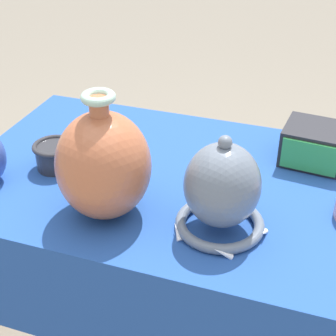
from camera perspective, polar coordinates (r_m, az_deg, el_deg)
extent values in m
cylinder|color=#38383D|center=(1.82, -10.38, -4.88)|extent=(0.04, 0.04, 0.75)
cube|color=#38383D|center=(1.23, 2.16, -2.01)|extent=(1.07, 0.63, 0.03)
cube|color=#234C9E|center=(1.22, 2.18, -1.31)|extent=(1.09, 0.65, 0.01)
cube|color=#234C9E|center=(1.08, -3.34, -16.62)|extent=(1.09, 0.01, 0.28)
ellipsoid|color=#BC6642|center=(1.06, -7.16, 0.27)|extent=(0.20, 0.20, 0.23)
cylinder|color=#BC6642|center=(0.99, -7.67, 6.71)|extent=(0.04, 0.04, 0.04)
torus|color=#A8CCB7|center=(0.99, -7.75, 7.80)|extent=(0.07, 0.07, 0.02)
torus|color=slate|center=(1.07, 5.75, -6.11)|extent=(0.18, 0.18, 0.02)
ellipsoid|color=slate|center=(1.01, 6.03, -1.90)|extent=(0.15, 0.15, 0.18)
sphere|color=slate|center=(0.96, 6.35, 2.84)|extent=(0.03, 0.03, 0.03)
cone|color=white|center=(1.06, 10.62, -7.04)|extent=(0.01, 0.04, 0.03)
cone|color=white|center=(1.13, 8.22, -3.78)|extent=(0.04, 0.02, 0.03)
cone|color=white|center=(1.12, 2.73, -3.76)|extent=(0.03, 0.04, 0.03)
cone|color=white|center=(1.04, 1.02, -7.06)|extent=(0.03, 0.04, 0.03)
cone|color=white|center=(1.00, 6.11, -9.38)|extent=(0.04, 0.02, 0.03)
cube|color=#232328|center=(1.32, 15.94, 2.55)|extent=(0.16, 0.15, 0.09)
cube|color=green|center=(1.26, 15.37, 1.14)|extent=(0.13, 0.02, 0.08)
cylinder|color=#2D2D33|center=(1.28, -12.39, 1.23)|extent=(0.09, 0.09, 0.06)
torus|color=#2D2D33|center=(1.26, -12.54, 2.38)|extent=(0.10, 0.10, 0.01)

